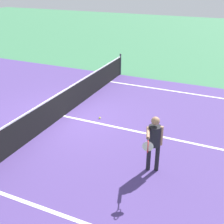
{
  "coord_description": "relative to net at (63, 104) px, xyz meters",
  "views": [
    {
      "loc": [
        -7.89,
        -5.47,
        4.65
      ],
      "look_at": [
        -0.89,
        -2.33,
        1.0
      ],
      "focal_mm": 46.33,
      "sensor_mm": 36.0,
      "label": 1
    }
  ],
  "objects": [
    {
      "name": "court_surface_inbounds",
      "position": [
        0.0,
        0.0,
        -0.49
      ],
      "size": [
        10.62,
        24.4,
        0.0
      ],
      "primitive_type": "cube",
      "color": "#4C387A",
      "rests_on": "ground_plane"
    },
    {
      "name": "net",
      "position": [
        0.0,
        0.0,
        0.0
      ],
      "size": [
        10.81,
        0.09,
        1.07
      ],
      "color": "#33383D",
      "rests_on": "ground_plane"
    },
    {
      "name": "ground_plane",
      "position": [
        0.0,
        0.0,
        -0.49
      ],
      "size": [
        60.0,
        60.0,
        0.0
      ],
      "primitive_type": "plane",
      "color": "#38724C"
    },
    {
      "name": "tennis_ball_near_net",
      "position": [
        0.35,
        -1.3,
        -0.46
      ],
      "size": [
        0.07,
        0.07,
        0.07
      ],
      "primitive_type": "sphere",
      "color": "#CCE033",
      "rests_on": "ground_plane"
    },
    {
      "name": "line_center_service",
      "position": [
        0.0,
        -3.2,
        -0.49
      ],
      "size": [
        0.1,
        6.4,
        0.01
      ],
      "primitive_type": "cube",
      "color": "white",
      "rests_on": "ground_plane"
    },
    {
      "name": "player_near",
      "position": [
        -1.8,
        -3.89,
        0.47
      ],
      "size": [
        1.18,
        0.42,
        1.55
      ],
      "color": "black",
      "rests_on": "ground_plane"
    }
  ]
}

